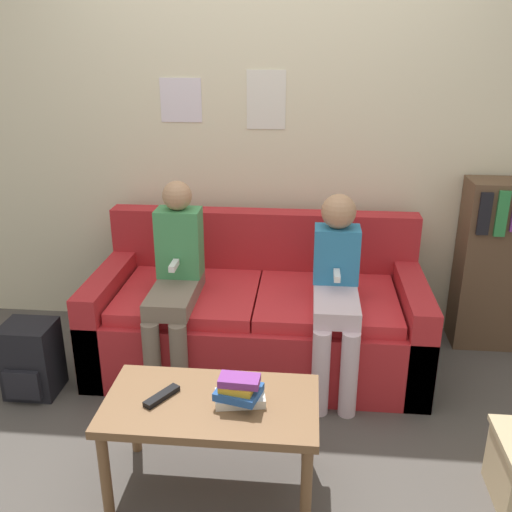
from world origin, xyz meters
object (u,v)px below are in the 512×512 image
person_left (175,276)px  bookshelf (502,265)px  couch (258,317)px  coffee_table (211,413)px  tv_remote (162,396)px  backpack (31,359)px  person_right (336,284)px

person_left → bookshelf: person_left is taller
couch → coffee_table: 1.06m
person_left → tv_remote: size_ratio=6.56×
bookshelf → tv_remote: bearing=-141.2°
coffee_table → backpack: 1.24m
coffee_table → person_right: bearing=58.4°
person_right → tv_remote: person_right is taller
tv_remote → bookshelf: bookshelf is taller
person_right → backpack: 1.66m
person_right → tv_remote: (-0.72, -0.85, -0.15)m
couch → coffee_table: size_ratio=2.15×
person_right → backpack: size_ratio=2.59×
person_left → tv_remote: bearing=-81.2°
couch → person_left: (-0.43, -0.20, 0.32)m
person_left → backpack: bearing=-161.2°
couch → bookshelf: (1.43, 0.34, 0.25)m
coffee_table → couch: bearing=84.8°
tv_remote → backpack: bearing=177.4°
person_right → backpack: (-1.59, -0.25, -0.39)m
coffee_table → person_left: 0.94m
couch → tv_remote: size_ratio=11.17×
couch → backpack: 1.25m
coffee_table → backpack: bearing=150.8°
couch → person_left: size_ratio=1.70×
backpack → coffee_table: bearing=-29.2°
person_left → person_right: (0.85, -0.00, -0.01)m
couch → person_left: bearing=-154.7°
bookshelf → backpack: (-2.60, -0.79, -0.32)m
person_left → backpack: person_left is taller
tv_remote → backpack: (-0.87, 0.60, -0.24)m
couch → person_right: size_ratio=1.79×
couch → bookshelf: bearing=13.3°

